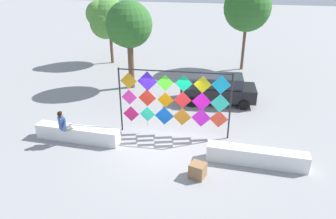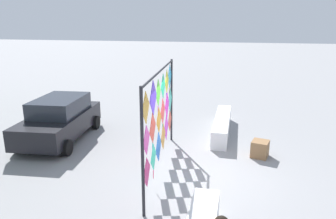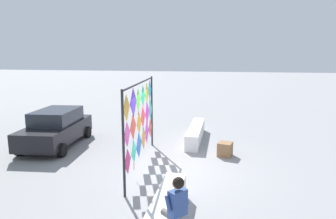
% 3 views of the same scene
% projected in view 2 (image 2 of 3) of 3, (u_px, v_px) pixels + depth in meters
% --- Properties ---
extents(ground, '(120.00, 120.00, 0.00)m').
position_uv_depth(ground, '(196.00, 175.00, 8.76)').
color(ground, gray).
extents(plaza_ledge_right, '(3.62, 0.53, 0.63)m').
position_uv_depth(plaza_ledge_right, '(222.00, 125.00, 11.98)').
color(plaza_ledge_right, white).
rests_on(plaza_ledge_right, ground).
extents(kite_display_rack, '(4.71, 0.46, 2.89)m').
position_uv_depth(kite_display_rack, '(161.00, 111.00, 8.72)').
color(kite_display_rack, '#232328').
rests_on(kite_display_rack, ground).
extents(parked_car, '(4.04, 2.17, 1.51)m').
position_uv_depth(parked_car, '(60.00, 119.00, 11.24)').
color(parked_car, black).
rests_on(parked_car, ground).
extents(cardboard_box_large, '(0.62, 0.60, 0.52)m').
position_uv_depth(cardboard_box_large, '(260.00, 149.00, 9.87)').
color(cardboard_box_large, olive).
rests_on(cardboard_box_large, ground).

